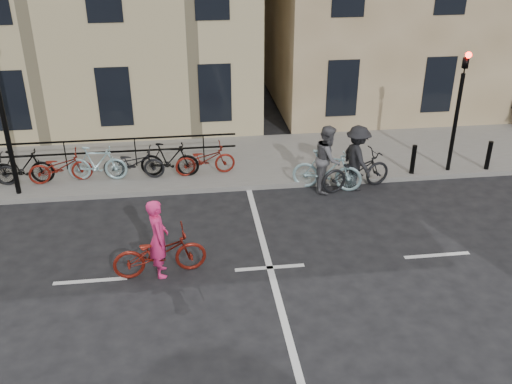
{
  "coord_description": "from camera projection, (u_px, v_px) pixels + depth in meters",
  "views": [
    {
      "loc": [
        -1.72,
        -10.73,
        7.36
      ],
      "look_at": [
        -0.1,
        1.7,
        1.1
      ],
      "focal_mm": 40.0,
      "sensor_mm": 36.0,
      "label": 1
    }
  ],
  "objects": [
    {
      "name": "bollard_east",
      "position": [
        413.0,
        159.0,
        17.09
      ],
      "size": [
        0.14,
        0.14,
        0.9
      ],
      "primitive_type": "cylinder",
      "color": "black",
      "rests_on": "sidewalk"
    },
    {
      "name": "traffic_light",
      "position": [
        460.0,
        97.0,
        16.48
      ],
      "size": [
        0.18,
        0.3,
        3.9
      ],
      "color": "black",
      "rests_on": "sidewalk"
    },
    {
      "name": "ground",
      "position": [
        270.0,
        268.0,
        13.01
      ],
      "size": [
        120.0,
        120.0,
        0.0
      ],
      "primitive_type": "plane",
      "color": "black",
      "rests_on": "ground"
    },
    {
      "name": "parked_bikes",
      "position": [
        97.0,
        164.0,
        16.68
      ],
      "size": [
        8.3,
        1.23,
        1.05
      ],
      "color": "black",
      "rests_on": "sidewalk"
    },
    {
      "name": "cyclist_grey",
      "position": [
        327.0,
        164.0,
        16.28
      ],
      "size": [
        2.09,
        1.22,
        1.95
      ],
      "rotation": [
        0.0,
        0.0,
        1.23
      ],
      "color": "#9AC2C9",
      "rests_on": "ground"
    },
    {
      "name": "sidewalk",
      "position": [
        115.0,
        168.0,
        17.83
      ],
      "size": [
        46.0,
        4.0,
        0.15
      ],
      "primitive_type": "cube",
      "color": "slate",
      "rests_on": "ground"
    },
    {
      "name": "cyclist_dark",
      "position": [
        357.0,
        165.0,
        16.34
      ],
      "size": [
        2.28,
        1.38,
        1.93
      ],
      "rotation": [
        0.0,
        0.0,
        1.82
      ],
      "color": "black",
      "rests_on": "ground"
    },
    {
      "name": "cyclist_pink",
      "position": [
        159.0,
        249.0,
        12.53
      ],
      "size": [
        2.14,
        0.98,
        1.84
      ],
      "rotation": [
        0.0,
        0.0,
        1.7
      ],
      "color": "maroon",
      "rests_on": "ground"
    },
    {
      "name": "bollard_west",
      "position": [
        489.0,
        155.0,
        17.36
      ],
      "size": [
        0.14,
        0.14,
        0.9
      ],
      "primitive_type": "cylinder",
      "color": "black",
      "rests_on": "sidewalk"
    }
  ]
}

